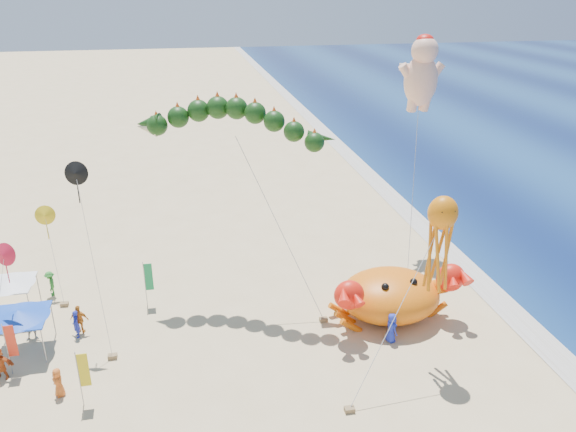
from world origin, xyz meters
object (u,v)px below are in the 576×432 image
object	(u,v)px
crab_inflatable	(391,294)
canopy_blue	(18,314)
dragon_kite	(232,128)
canopy_white	(9,281)
octopus_kite	(440,237)
cherub_kite	(422,71)

from	to	relation	value
crab_inflatable	canopy_blue	world-z (taller)	crab_inflatable
crab_inflatable	dragon_kite	size ratio (longest dim) A/B	0.67
dragon_kite	canopy_white	size ratio (longest dim) A/B	4.12
octopus_kite	canopy_blue	xyz separation A→B (m)	(-22.37, 5.03, -5.05)
crab_inflatable	canopy_blue	size ratio (longest dim) A/B	2.57
dragon_kite	octopus_kite	world-z (taller)	dragon_kite
cherub_kite	canopy_blue	bearing A→B (deg)	-160.40
canopy_blue	canopy_white	world-z (taller)	same
crab_inflatable	octopus_kite	world-z (taller)	octopus_kite
dragon_kite	cherub_kite	world-z (taller)	cherub_kite
crab_inflatable	cherub_kite	bearing A→B (deg)	62.41
cherub_kite	dragon_kite	bearing A→B (deg)	-158.26
canopy_white	octopus_kite	bearing A→B (deg)	-20.96
dragon_kite	cherub_kite	bearing A→B (deg)	21.74
dragon_kite	cherub_kite	distance (m)	15.71
cherub_kite	canopy_white	size ratio (longest dim) A/B	5.22
octopus_kite	canopy_white	bearing A→B (deg)	159.04
octopus_kite	canopy_white	size ratio (longest dim) A/B	3.13
crab_inflatable	octopus_kite	bearing A→B (deg)	-82.26
crab_inflatable	canopy_blue	bearing A→B (deg)	178.14
cherub_kite	octopus_kite	size ratio (longest dim) A/B	1.67
dragon_kite	cherub_kite	size ratio (longest dim) A/B	0.79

